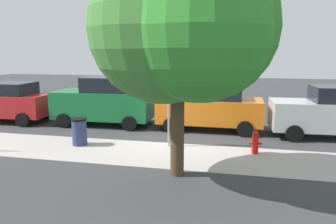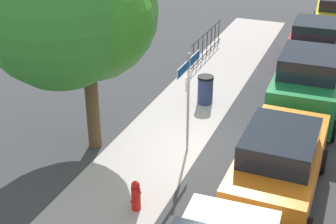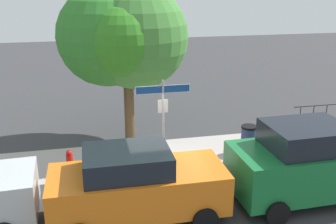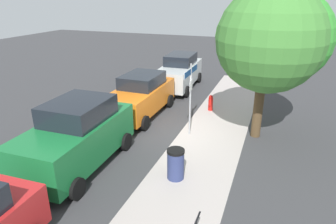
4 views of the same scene
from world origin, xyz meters
name	(u,v)px [view 1 (image 1 of 4)]	position (x,y,z in m)	size (l,w,h in m)	color
ground_plane	(171,143)	(0.00, 0.00, 0.00)	(60.00, 60.00, 0.00)	#38383A
sidewalk_strip	(106,150)	(2.00, 1.30, 0.00)	(24.00, 2.60, 0.00)	#ADA29D
street_sign	(169,88)	(0.01, 0.40, 2.10)	(1.71, 0.07, 2.91)	#9EA0A5
shade_tree	(187,29)	(-1.03, 3.18, 3.87)	(4.69, 4.21, 5.74)	#4C3923
car_silver	(335,113)	(-6.05, -2.02, 1.00)	(4.73, 2.10, 2.01)	silver
car_orange	(211,108)	(-1.25, -2.34, 0.96)	(4.39, 2.03, 1.92)	orange
car_green	(105,101)	(3.55, -2.35, 1.08)	(4.47, 2.22, 2.19)	#176C33
car_red	(8,102)	(8.35, -2.01, 0.94)	(4.19, 2.21, 1.87)	red
fire_hydrant	(255,142)	(-2.95, 0.60, 0.38)	(0.42, 0.22, 0.78)	red
trash_bin	(79,132)	(3.18, 0.90, 0.49)	(0.55, 0.55, 0.98)	navy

